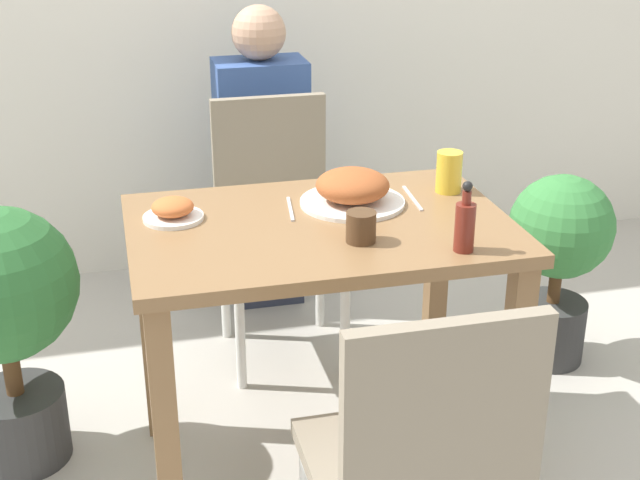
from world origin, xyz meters
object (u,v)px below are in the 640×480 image
at_px(side_plate, 173,210).
at_px(drink_cup, 361,227).
at_px(sauce_bottle, 465,224).
at_px(person_figure, 262,161).
at_px(chair_near, 420,464).
at_px(food_plate, 353,189).
at_px(juice_glass, 449,172).
at_px(chair_far, 277,215).
at_px(potted_plant_left, 3,310).
at_px(potted_plant_right, 559,251).

height_order(side_plate, drink_cup, drink_cup).
bearing_deg(sauce_bottle, person_figure, 100.29).
bearing_deg(side_plate, drink_cup, -30.27).
distance_m(chair_near, food_plate, 0.87).
distance_m(food_plate, side_plate, 0.49).
relative_size(drink_cup, juice_glass, 0.66).
height_order(chair_far, side_plate, chair_far).
height_order(chair_near, potted_plant_left, chair_near).
distance_m(juice_glass, person_figure, 1.08).
bearing_deg(potted_plant_right, potted_plant_left, -175.00).
height_order(food_plate, drink_cup, food_plate).
bearing_deg(chair_near, chair_far, -89.33).
bearing_deg(sauce_bottle, chair_far, 105.40).
distance_m(potted_plant_left, person_figure, 1.26).
relative_size(drink_cup, person_figure, 0.07).
bearing_deg(chair_far, sauce_bottle, -74.60).
bearing_deg(juice_glass, food_plate, -173.44).
bearing_deg(food_plate, chair_far, 98.70).
bearing_deg(potted_plant_right, sauce_bottle, -134.17).
bearing_deg(juice_glass, person_figure, 110.54).
bearing_deg(potted_plant_right, person_figure, 141.26).
relative_size(chair_far, potted_plant_left, 1.14).
bearing_deg(juice_glass, side_plate, -177.78).
xyz_separation_m(chair_near, side_plate, (-0.41, 0.81, 0.29)).
height_order(juice_glass, person_figure, person_figure).
bearing_deg(juice_glass, sauce_bottle, -106.20).
relative_size(drink_cup, potted_plant_left, 0.10).
relative_size(juice_glass, person_figure, 0.10).
xyz_separation_m(juice_glass, potted_plant_right, (0.53, 0.26, -0.42)).
height_order(food_plate, juice_glass, juice_glass).
bearing_deg(chair_far, chair_near, -89.33).
bearing_deg(person_figure, food_plate, -85.88).
distance_m(chair_near, sauce_bottle, 0.61).
bearing_deg(person_figure, side_plate, -112.45).
bearing_deg(juice_glass, drink_cup, -140.03).
distance_m(chair_far, food_plate, 0.70).
distance_m(chair_far, side_plate, 0.79).
relative_size(chair_near, potted_plant_right, 1.32).
bearing_deg(chair_near, food_plate, -95.56).
bearing_deg(juice_glass, potted_plant_right, 26.41).
bearing_deg(chair_near, potted_plant_right, -129.23).
xyz_separation_m(food_plate, sauce_bottle, (0.18, -0.37, 0.02)).
height_order(chair_near, drink_cup, chair_near).
bearing_deg(side_plate, sauce_bottle, -29.03).
height_order(side_plate, potted_plant_right, side_plate).
bearing_deg(potted_plant_right, chair_near, -129.23).
bearing_deg(drink_cup, potted_plant_right, 32.26).
bearing_deg(food_plate, juice_glass, 6.56).
xyz_separation_m(chair_near, sauce_bottle, (0.26, 0.44, 0.33)).
bearing_deg(sauce_bottle, drink_cup, 153.47).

